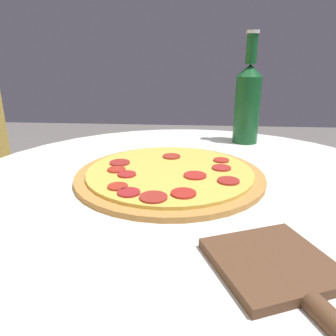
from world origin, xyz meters
The scene contains 4 objects.
table centered at (0.00, 0.00, 0.57)m, with size 0.92×0.92×0.75m.
pizza centered at (0.04, 0.04, 0.76)m, with size 0.36×0.36×0.02m.
beer_bottle centered at (0.32, -0.14, 0.86)m, with size 0.07×0.07×0.28m.
pizza_paddle centered at (-0.25, -0.10, 0.76)m, with size 0.25×0.16×0.02m.
Camera 1 is at (-0.55, -0.00, 0.98)m, focal length 35.00 mm.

